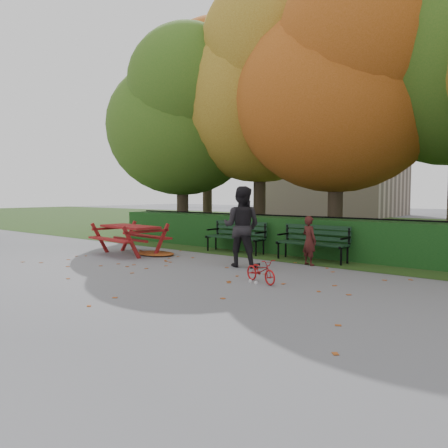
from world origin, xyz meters
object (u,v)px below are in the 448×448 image
Objects in this scene: tree_f at (209,105)px; bicycle at (261,271)px; tree_a at (184,115)px; picnic_table at (130,232)px; tree_b at (264,85)px; child at (309,241)px; adult at (242,227)px; bench_right at (314,240)px; bench_left at (237,234)px; tree_c at (345,83)px.

tree_f is 13.42m from bicycle.
tree_a reaches higher than picnic_table.
bicycle is (4.05, -6.11, -5.18)m from tree_b.
bicycle is (8.74, -8.60, -5.47)m from tree_f.
tree_a is 8.05m from child.
bench_right is at bearing -133.86° from adult.
bench_left is at bearing -69.42° from tree_b.
bench_right is (0.27, -2.26, -4.30)m from tree_c.
tree_c is 4.44× the size of bench_left.
adult is (3.57, 0.34, 0.30)m from picnic_table.
tree_f reaches higher than tree_a.
tree_b is 4.37× the size of picnic_table.
tree_b is 4.88× the size of bench_left.
tree_b is 7.65× the size of child.
tree_a is 0.94× the size of tree_c.
adult reaches higher than bench_right.
bicycle is (1.39, -1.25, -0.69)m from adult.
tree_b reaches higher than child.
bench_right is at bearing 0.00° from bench_left.
bench_left is (5.83, -5.54, -5.17)m from tree_f.
picnic_table is at bearing -154.24° from bench_right.
tree_c reaches higher than bench_left.
bench_left is at bearing 62.62° from bicycle.
child is 2.42m from bicycle.
tree_a is 0.85× the size of tree_b.
picnic_table is at bearing 98.70° from bicycle.
tree_c is at bearing -22.35° from tree_f.
bench_right is (6.29, -1.88, -4.00)m from tree_a.
tree_a is 4.31m from tree_f.
tree_c is 4.44× the size of bench_right.
child is at bearing 25.48° from bicycle.
bench_left reaches higher than picnic_table.
tree_b is at bearing -79.11° from adult.
tree_f is at bearing 136.49° from bench_left.
bench_left is 0.98× the size of adult.
picnic_table is at bearing 39.73° from child.
bicycle is at bearing -46.51° from bench_left.
bench_right is 2.09× the size of bicycle.
tree_b is at bearing 52.67° from bicycle.
bench_left is 4.23m from bicycle.
picnic_table is (-0.91, -5.19, -4.78)m from tree_b.
tree_c is at bearing 27.37° from bicycle.
tree_a is at bearing 154.24° from bench_left.
bench_right is 2.05m from adult.
bench_left is 2.73m from child.
bench_right is at bearing -40.67° from tree_b.
bicycle is (0.51, -3.06, -0.29)m from bench_right.
child reaches higher than bench_left.
tree_b reaches higher than bicycle.
tree_c is 4.87m from bench_right.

